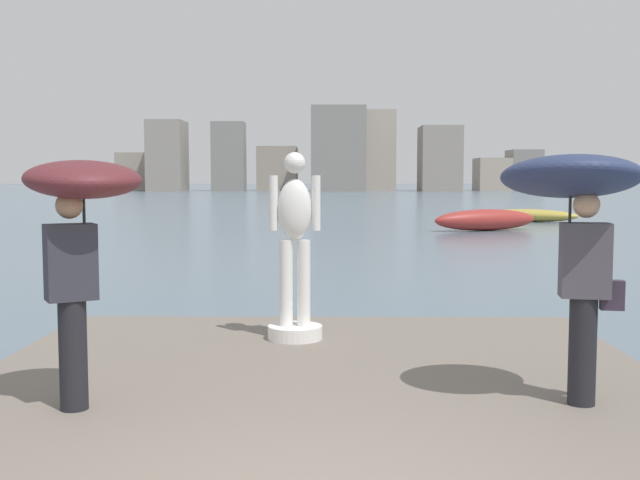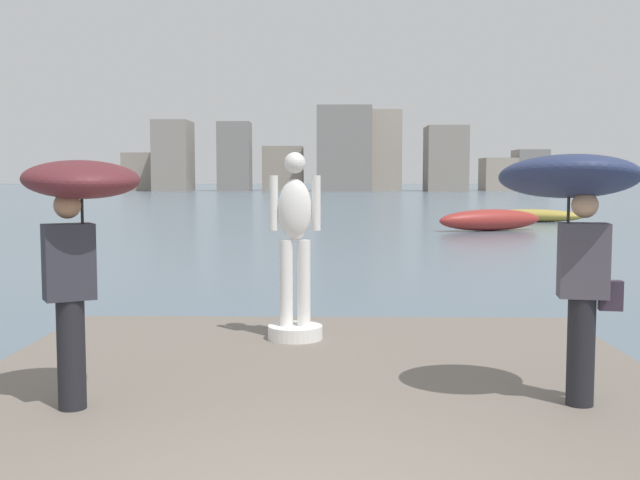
% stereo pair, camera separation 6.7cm
% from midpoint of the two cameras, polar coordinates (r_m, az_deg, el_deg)
% --- Properties ---
extents(ground_plane, '(400.00, 400.00, 0.00)m').
position_cam_midpoint_polar(ground_plane, '(44.05, 0.48, 1.82)').
color(ground_plane, slate).
extents(pier, '(6.41, 9.01, 0.40)m').
position_cam_midpoint_polar(pier, '(5.87, -0.68, -15.69)').
color(pier, '#70665B').
rests_on(pier, ground).
extents(statue_white_figure, '(0.62, 0.62, 2.12)m').
position_cam_midpoint_polar(statue_white_figure, '(8.69, -2.10, -1.44)').
color(statue_white_figure, white).
rests_on(statue_white_figure, pier).
extents(onlooker_left, '(1.25, 1.26, 2.01)m').
position_cam_midpoint_polar(onlooker_left, '(6.35, -17.73, 1.88)').
color(onlooker_left, black).
rests_on(onlooker_left, pier).
extents(onlooker_right, '(1.27, 1.30, 2.09)m').
position_cam_midpoint_polar(onlooker_right, '(6.48, 18.09, 2.67)').
color(onlooker_right, black).
rests_on(onlooker_right, pier).
extents(boat_near, '(4.83, 2.74, 0.89)m').
position_cam_midpoint_polar(boat_near, '(32.62, 12.15, 1.47)').
color(boat_near, '#9E2D28').
rests_on(boat_near, ground).
extents(boat_mid, '(4.77, 3.01, 0.63)m').
position_cam_midpoint_polar(boat_mid, '(39.55, 15.23, 1.78)').
color(boat_mid, '#B2993D').
rests_on(boat_mid, ground).
extents(distant_skyline, '(67.27, 13.66, 12.81)m').
position_cam_midpoint_polar(distant_skyline, '(120.10, 0.33, 6.08)').
color(distant_skyline, gray).
rests_on(distant_skyline, ground).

